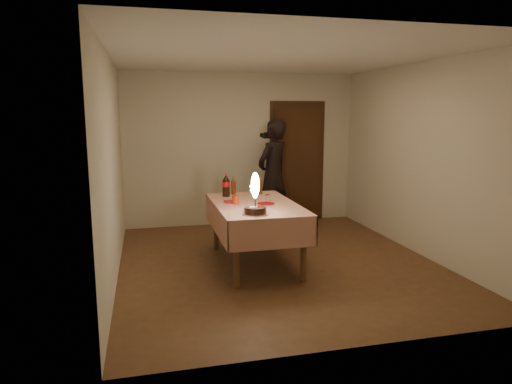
% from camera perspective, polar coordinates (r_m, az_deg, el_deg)
% --- Properties ---
extents(ground, '(4.00, 4.50, 0.01)m').
position_cam_1_polar(ground, '(6.02, 2.75, -8.78)').
color(ground, brown).
rests_on(ground, ground).
extents(room_shell, '(4.04, 4.54, 2.62)m').
position_cam_1_polar(room_shell, '(5.79, 3.00, 7.19)').
color(room_shell, beige).
rests_on(room_shell, ground).
extents(dining_table, '(1.02, 1.72, 0.80)m').
position_cam_1_polar(dining_table, '(5.78, -0.12, -2.45)').
color(dining_table, brown).
rests_on(dining_table, ground).
extents(birthday_cake, '(0.30, 0.30, 0.47)m').
position_cam_1_polar(birthday_cake, '(5.12, -0.10, -1.31)').
color(birthday_cake, white).
rests_on(birthday_cake, dining_table).
extents(red_plate, '(0.22, 0.22, 0.01)m').
position_cam_1_polar(red_plate, '(5.71, 1.24, -1.47)').
color(red_plate, '#A70B11').
rests_on(red_plate, dining_table).
extents(red_cup, '(0.08, 0.08, 0.10)m').
position_cam_1_polar(red_cup, '(5.73, -2.57, -0.97)').
color(red_cup, '#AF280C').
rests_on(red_cup, dining_table).
extents(clear_cup, '(0.07, 0.07, 0.09)m').
position_cam_1_polar(clear_cup, '(5.84, 1.47, -0.80)').
color(clear_cup, white).
rests_on(clear_cup, dining_table).
extents(napkin_stack, '(0.15, 0.15, 0.02)m').
position_cam_1_polar(napkin_stack, '(5.82, -3.19, -1.20)').
color(napkin_stack, red).
rests_on(napkin_stack, dining_table).
extents(cola_bottle, '(0.10, 0.10, 0.32)m').
position_cam_1_polar(cola_bottle, '(6.21, -3.77, 0.84)').
color(cola_bottle, black).
rests_on(cola_bottle, dining_table).
extents(amber_bottle_left, '(0.06, 0.06, 0.25)m').
position_cam_1_polar(amber_bottle_left, '(6.38, -2.83, 0.77)').
color(amber_bottle_left, '#5E2910').
rests_on(amber_bottle_left, dining_table).
extents(amber_bottle_right, '(0.06, 0.06, 0.25)m').
position_cam_1_polar(amber_bottle_right, '(6.38, 0.50, 0.79)').
color(amber_bottle_right, '#5E2910').
rests_on(amber_bottle_right, dining_table).
extents(photographer, '(0.79, 0.75, 1.82)m').
position_cam_1_polar(photographer, '(7.50, 2.14, 2.13)').
color(photographer, black).
rests_on(photographer, ground).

